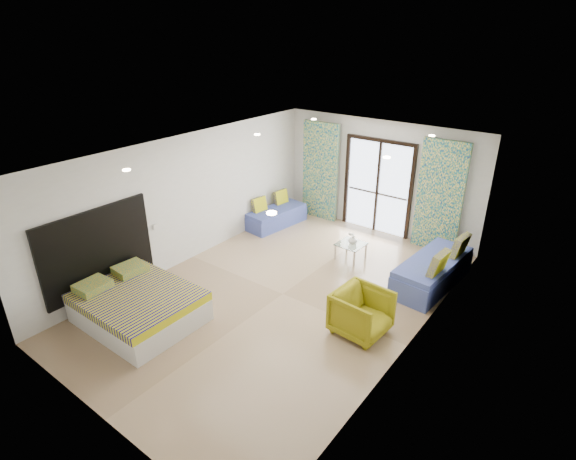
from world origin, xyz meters
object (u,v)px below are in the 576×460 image
Objects in this scene: daybed_left at (276,216)px; armchair at (362,311)px; coffee_table at (351,245)px; daybed_right at (433,271)px; bed at (138,306)px.

daybed_left is 1.99× the size of armchair.
daybed_right is at bearing 0.66° from coffee_table.
daybed_left is 4.64m from armchair.
daybed_left reaches higher than bed.
daybed_left is 2.46m from coffee_table.
armchair is (3.84, -2.59, 0.17)m from daybed_left.
daybed_left is at bearing 169.50° from coffee_table.
bed reaches higher than coffee_table.
bed is at bearing -126.10° from daybed_right.
daybed_left is at bearing 178.96° from daybed_right.
daybed_right is at bearing -6.24° from armchair.
daybed_right reaches higher than daybed_left.
daybed_left is 2.64× the size of coffee_table.
armchair is (1.42, -2.15, 0.10)m from coffee_table.
daybed_right is at bearing 1.56° from daybed_left.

